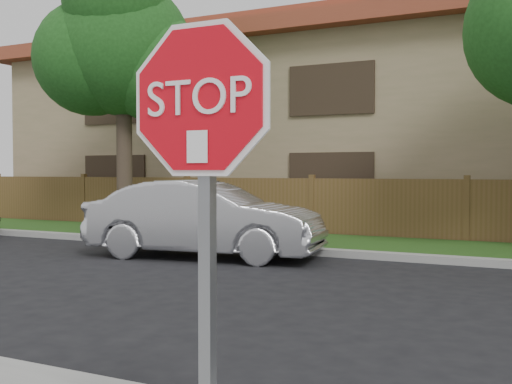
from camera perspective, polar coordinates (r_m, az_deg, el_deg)
The scene contains 7 objects.
far_curb at distance 12.29m, azimuth 17.69°, elevation -6.18°, with size 70.00×0.30×0.15m, color gray.
grass_strip at distance 13.91m, azimuth 18.65°, elevation -5.29°, with size 70.00×3.00×0.12m, color #1E4714.
fence at distance 15.42m, azimuth 19.42°, elevation -1.83°, with size 70.00×0.12×1.60m, color brown.
apartment_building at distance 21.03m, azimuth 21.22°, elevation 6.60°, with size 35.20×9.20×7.20m.
tree_left at distance 17.52m, azimuth -12.73°, elevation 13.23°, with size 4.80×3.90×7.78m.
stop_sign at distance 2.82m, azimuth -5.15°, elevation 2.25°, with size 1.01×0.13×2.55m.
sedan_left at distance 12.51m, azimuth -4.91°, elevation -2.57°, with size 1.71×4.90×1.61m, color #BCBCC1.
Camera 1 is at (1.69, -3.90, 1.82)m, focal length 42.00 mm.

